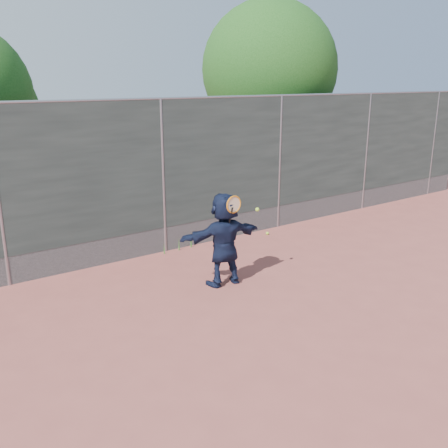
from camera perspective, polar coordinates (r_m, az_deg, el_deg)
ground at (r=7.53m, az=6.48°, el=-10.30°), size 80.00×80.00×0.00m
player at (r=8.28m, az=0.00°, el=-1.75°), size 1.51×0.61×1.58m
ball_ground at (r=11.18m, az=4.98°, el=-1.06°), size 0.07×0.07×0.07m
fence at (r=9.78m, az=-7.01°, el=5.72°), size 20.00×0.06×3.03m
swing_action at (r=8.03m, az=1.38°, el=2.05°), size 0.73×0.16×0.51m
tree_right at (r=14.15m, az=5.64°, el=16.76°), size 3.78×3.60×5.39m
weed_clump at (r=10.18m, az=-4.96°, el=-2.23°), size 0.68×0.07×0.30m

